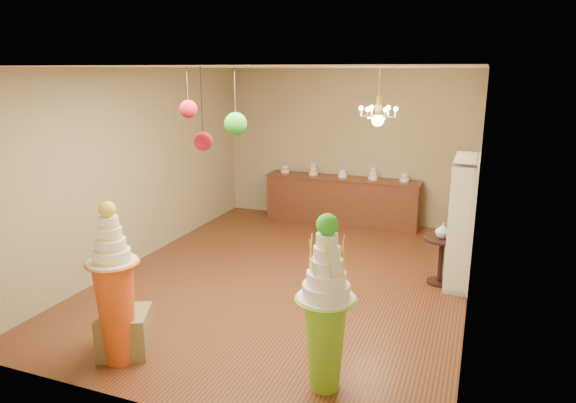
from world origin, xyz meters
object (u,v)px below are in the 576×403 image
(pedestal_green, at_px, (325,320))
(pedestal_orange, at_px, (116,299))
(sideboard, at_px, (342,199))
(round_table, at_px, (441,254))

(pedestal_green, height_order, pedestal_orange, pedestal_green)
(sideboard, bearing_deg, pedestal_green, -76.53)
(pedestal_green, xyz_separation_m, sideboard, (-1.29, 5.38, -0.23))
(pedestal_orange, bearing_deg, pedestal_green, 8.37)
(pedestal_green, relative_size, round_table, 2.54)
(sideboard, relative_size, round_table, 4.44)
(pedestal_orange, xyz_separation_m, round_table, (2.95, 3.29, -0.26))
(pedestal_green, xyz_separation_m, round_table, (0.81, 2.97, -0.27))
(pedestal_orange, bearing_deg, round_table, 48.10)
(sideboard, xyz_separation_m, round_table, (2.10, -2.41, -0.04))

